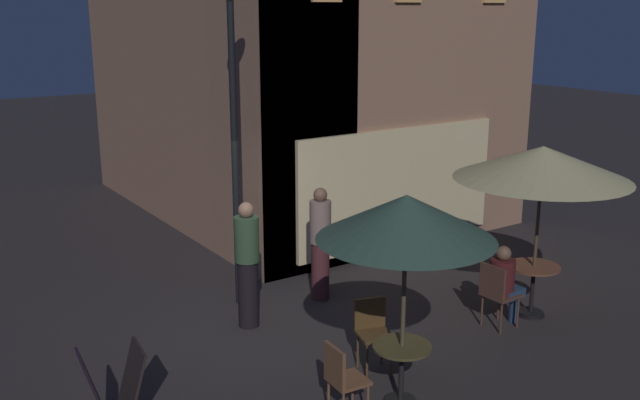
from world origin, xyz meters
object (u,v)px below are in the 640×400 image
(cafe_table_1, at_px, (402,363))
(patio_umbrella_1, at_px, (406,218))
(cafe_chair_2, at_px, (373,327))
(cafe_chair_1, at_px, (342,376))
(street_lamp_near_corner, at_px, (233,89))
(patio_umbrella_0, at_px, (542,163))
(menu_sandwich_board, at_px, (113,390))
(patron_standing_2, at_px, (247,265))
(cafe_chair_0, at_px, (497,290))
(patron_seated_0, at_px, (505,280))
(patron_standing_1, at_px, (320,243))
(cafe_table_0, at_px, (533,279))

(cafe_table_1, height_order, patio_umbrella_1, patio_umbrella_1)
(cafe_chair_2, bearing_deg, patio_umbrella_1, -0.00)
(cafe_table_1, xyz_separation_m, cafe_chair_1, (-0.78, 0.06, 0.06))
(patio_umbrella_1, bearing_deg, street_lamp_near_corner, 92.26)
(street_lamp_near_corner, xyz_separation_m, patio_umbrella_0, (3.31, -2.79, -0.97))
(cafe_table_1, relative_size, cafe_chair_1, 0.79)
(menu_sandwich_board, height_order, patron_standing_2, patron_standing_2)
(patio_umbrella_0, relative_size, cafe_chair_0, 2.65)
(patio_umbrella_0, height_order, patron_seated_0, patio_umbrella_0)
(street_lamp_near_corner, relative_size, patron_standing_1, 2.70)
(menu_sandwich_board, distance_m, patron_standing_1, 4.21)
(cafe_chair_2, bearing_deg, cafe_chair_1, -36.15)
(patio_umbrella_0, bearing_deg, cafe_chair_0, -178.46)
(cafe_table_1, relative_size, patron_standing_1, 0.41)
(cafe_table_1, bearing_deg, patio_umbrella_0, 14.75)
(patio_umbrella_1, relative_size, cafe_chair_1, 2.67)
(patio_umbrella_0, bearing_deg, patron_standing_2, 151.13)
(cafe_table_1, bearing_deg, menu_sandwich_board, 154.91)
(menu_sandwich_board, height_order, patio_umbrella_0, patio_umbrella_0)
(menu_sandwich_board, height_order, cafe_chair_1, cafe_chair_1)
(cafe_table_0, distance_m, patio_umbrella_1, 3.66)
(menu_sandwich_board, distance_m, patron_standing_2, 2.87)
(patio_umbrella_0, distance_m, patron_seated_0, 1.70)
(patio_umbrella_0, bearing_deg, cafe_table_0, 0.00)
(street_lamp_near_corner, xyz_separation_m, patron_standing_1, (1.12, -0.56, -2.34))
(patron_standing_2, bearing_deg, menu_sandwich_board, -153.53)
(patio_umbrella_0, bearing_deg, menu_sandwich_board, 175.32)
(cafe_chair_1, bearing_deg, patron_standing_1, 63.98)
(menu_sandwich_board, distance_m, cafe_table_1, 3.13)
(patio_umbrella_1, bearing_deg, patron_seated_0, 17.82)
(patio_umbrella_1, relative_size, cafe_chair_2, 2.71)
(street_lamp_near_corner, distance_m, patio_umbrella_1, 3.77)
(cafe_table_0, xyz_separation_m, patron_seated_0, (-0.63, -0.02, 0.12))
(patio_umbrella_0, bearing_deg, patron_standing_1, 134.55)
(cafe_table_1, bearing_deg, cafe_table_0, 14.75)
(cafe_table_1, distance_m, cafe_chair_1, 0.79)
(menu_sandwich_board, relative_size, cafe_chair_1, 0.96)
(patio_umbrella_0, height_order, cafe_chair_1, patio_umbrella_0)
(street_lamp_near_corner, height_order, patron_seated_0, street_lamp_near_corner)
(cafe_table_0, xyz_separation_m, cafe_chair_0, (-0.78, -0.02, 0.01))
(patio_umbrella_1, relative_size, cafe_chair_0, 2.59)
(patio_umbrella_1, distance_m, patron_standing_2, 3.12)
(patron_standing_2, bearing_deg, patio_umbrella_0, -34.06)
(cafe_chair_1, bearing_deg, menu_sandwich_board, 152.44)
(street_lamp_near_corner, bearing_deg, cafe_chair_1, -100.13)
(cafe_table_1, bearing_deg, cafe_chair_0, 18.78)
(patron_standing_2, bearing_deg, street_lamp_near_corner, 66.01)
(cafe_chair_2, height_order, patron_standing_2, patron_standing_2)
(cafe_chair_2, xyz_separation_m, patron_standing_2, (-0.67, 1.97, 0.35))
(cafe_table_1, height_order, cafe_chair_0, cafe_chair_0)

